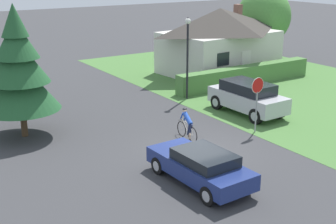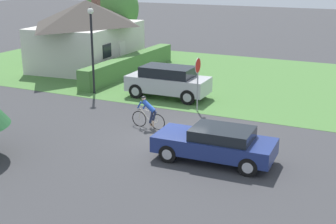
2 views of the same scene
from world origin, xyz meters
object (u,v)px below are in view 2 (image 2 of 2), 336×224
at_px(stop_sign, 198,73).
at_px(street_lamp, 92,38).
at_px(sedan_left_lane, 216,143).
at_px(cyclist, 148,113).
at_px(cottage_house, 87,33).
at_px(parked_suv_right, 168,81).
at_px(deciduous_tree_right, 112,8).

bearing_deg(stop_sign, street_lamp, -97.68).
xyz_separation_m(sedan_left_lane, cyclist, (2.26, 4.05, 0.00)).
xyz_separation_m(cottage_house, stop_sign, (-6.93, -11.45, -0.52)).
height_order(sedan_left_lane, stop_sign, stop_sign).
distance_m(cottage_house, parked_suv_right, 10.53).
xyz_separation_m(cyclist, parked_suv_right, (5.06, 1.45, 0.22)).
xyz_separation_m(sedan_left_lane, deciduous_tree_right, (18.53, 16.07, 2.99)).
bearing_deg(deciduous_tree_right, stop_sign, -134.73).
bearing_deg(street_lamp, parked_suv_right, -75.91).
bearing_deg(deciduous_tree_right, street_lamp, -152.67).
relative_size(cyclist, parked_suv_right, 0.37).
distance_m(cottage_house, street_lamp, 7.94).
distance_m(stop_sign, deciduous_tree_right, 18.41).
distance_m(sedan_left_lane, street_lamp, 11.82).
relative_size(cyclist, street_lamp, 0.35).
relative_size(street_lamp, deciduous_tree_right, 0.82).
height_order(sedan_left_lane, parked_suv_right, parked_suv_right).
distance_m(sedan_left_lane, stop_sign, 6.52).
relative_size(sedan_left_lane, street_lamp, 0.92).
distance_m(sedan_left_lane, cyclist, 4.64).
distance_m(stop_sign, street_lamp, 6.82).
height_order(sedan_left_lane, cyclist, cyclist).
height_order(parked_suv_right, stop_sign, stop_sign).
bearing_deg(stop_sign, deciduous_tree_right, -137.08).
distance_m(cottage_house, cyclist, 14.78).
bearing_deg(deciduous_tree_right, parked_suv_right, -136.71).
bearing_deg(stop_sign, cyclist, -18.97).
bearing_deg(cottage_house, parked_suv_right, -125.34).
bearing_deg(sedan_left_lane, parked_suv_right, -55.14).
bearing_deg(parked_suv_right, deciduous_tree_right, -48.04).
xyz_separation_m(cottage_house, sedan_left_lane, (-12.57, -14.49, -1.78)).
bearing_deg(deciduous_tree_right, sedan_left_lane, -139.08).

